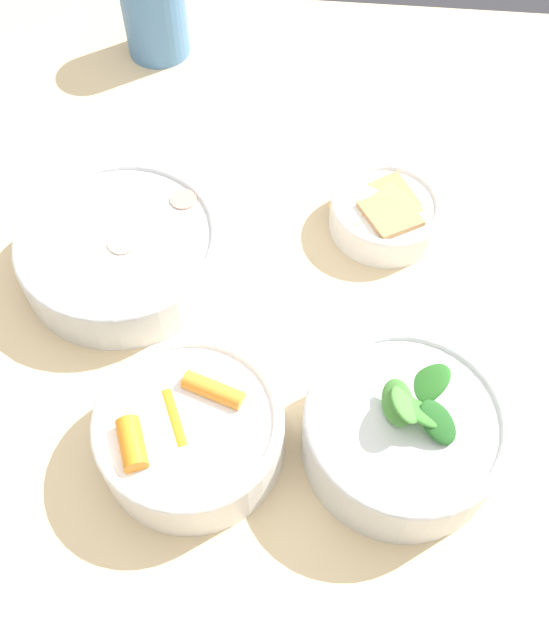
# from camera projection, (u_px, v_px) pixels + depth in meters

# --- Properties ---
(ground_plane) EXTENTS (10.00, 10.00, 0.00)m
(ground_plane) POSITION_uv_depth(u_px,v_px,m) (257.00, 559.00, 1.27)
(ground_plane) COLOR #2D2D33
(dining_table) EXTENTS (1.13, 0.82, 0.72)m
(dining_table) POSITION_uv_depth(u_px,v_px,m) (246.00, 406.00, 0.76)
(dining_table) COLOR beige
(dining_table) RESTS_ON ground_plane
(bowl_carrots) EXTENTS (0.16, 0.16, 0.07)m
(bowl_carrots) POSITION_uv_depth(u_px,v_px,m) (190.00, 432.00, 0.59)
(bowl_carrots) COLOR white
(bowl_carrots) RESTS_ON dining_table
(bowl_greens) EXTENTS (0.17, 0.17, 0.10)m
(bowl_greens) POSITION_uv_depth(u_px,v_px,m) (403.00, 431.00, 0.58)
(bowl_greens) COLOR silver
(bowl_greens) RESTS_ON dining_table
(bowl_beans_hotdog) EXTENTS (0.20, 0.20, 0.05)m
(bowl_beans_hotdog) POSITION_uv_depth(u_px,v_px,m) (121.00, 251.00, 0.70)
(bowl_beans_hotdog) COLOR silver
(bowl_beans_hotdog) RESTS_ON dining_table
(bowl_cookies) EXTENTS (0.12, 0.12, 0.04)m
(bowl_cookies) POSITION_uv_depth(u_px,v_px,m) (385.00, 212.00, 0.73)
(bowl_cookies) COLOR white
(bowl_cookies) RESTS_ON dining_table
(cup) EXTENTS (0.08, 0.08, 0.10)m
(cup) POSITION_uv_depth(u_px,v_px,m) (155.00, 14.00, 0.87)
(cup) COLOR #4C7FB7
(cup) RESTS_ON dining_table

